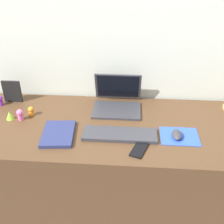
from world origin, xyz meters
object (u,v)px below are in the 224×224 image
(picture_frame, at_px, (12,91))
(toy_figurine_pink, at_px, (20,114))
(toy_figurine_purple, at_px, (0,100))
(toy_figurine_orange, at_px, (31,111))
(laptop, at_px, (117,99))
(keyboard, at_px, (120,134))
(cell_phone, at_px, (139,150))
(toy_figurine_lime, at_px, (10,115))
(mouse, at_px, (177,135))
(notebook_pad, at_px, (58,134))

(picture_frame, xyz_separation_m, toy_figurine_pink, (0.13, -0.22, -0.04))
(toy_figurine_purple, relative_size, toy_figurine_orange, 1.17)
(laptop, height_order, keyboard, laptop)
(keyboard, bearing_deg, cell_phone, -48.11)
(keyboard, distance_m, toy_figurine_purple, 0.85)
(toy_figurine_lime, bearing_deg, mouse, -6.84)
(picture_frame, height_order, toy_figurine_lime, picture_frame)
(mouse, relative_size, toy_figurine_orange, 1.63)
(picture_frame, height_order, toy_figurine_orange, picture_frame)
(toy_figurine_orange, bearing_deg, toy_figurine_purple, 155.79)
(picture_frame, relative_size, toy_figurine_orange, 2.55)
(mouse, distance_m, toy_figurine_orange, 0.88)
(toy_figurine_orange, relative_size, toy_figurine_lime, 1.15)
(keyboard, bearing_deg, toy_figurine_orange, 162.31)
(cell_phone, height_order, toy_figurine_purple, toy_figurine_purple)
(toy_figurine_pink, distance_m, toy_figurine_purple, 0.26)
(toy_figurine_orange, xyz_separation_m, toy_figurine_lime, (-0.12, -0.05, -0.01))
(picture_frame, height_order, toy_figurine_pink, picture_frame)
(notebook_pad, distance_m, toy_figurine_lime, 0.36)
(keyboard, distance_m, mouse, 0.31)
(keyboard, bearing_deg, toy_figurine_purple, 160.26)
(toy_figurine_pink, bearing_deg, toy_figurine_purple, 139.96)
(picture_frame, distance_m, toy_figurine_purple, 0.10)
(toy_figurine_pink, bearing_deg, keyboard, -11.43)
(mouse, height_order, toy_figurine_purple, toy_figurine_purple)
(mouse, xyz_separation_m, toy_figurine_pink, (-0.92, 0.11, 0.02))
(laptop, distance_m, toy_figurine_purple, 0.77)
(notebook_pad, distance_m, picture_frame, 0.54)
(cell_phone, distance_m, toy_figurine_orange, 0.73)
(laptop, relative_size, toy_figurine_purple, 4.36)
(mouse, height_order, toy_figurine_pink, toy_figurine_pink)
(cell_phone, relative_size, picture_frame, 0.85)
(laptop, relative_size, keyboard, 0.73)
(cell_phone, relative_size, toy_figurine_purple, 1.86)
(laptop, distance_m, toy_figurine_orange, 0.54)
(mouse, bearing_deg, toy_figurine_lime, 173.16)
(mouse, distance_m, cell_phone, 0.24)
(notebook_pad, bearing_deg, toy_figurine_pink, 146.75)
(notebook_pad, height_order, toy_figurine_pink, toy_figurine_pink)
(keyboard, relative_size, toy_figurine_orange, 6.97)
(picture_frame, bearing_deg, toy_figurine_lime, -74.46)
(toy_figurine_purple, bearing_deg, toy_figurine_pink, -40.04)
(keyboard, distance_m, toy_figurine_orange, 0.58)
(toy_figurine_lime, bearing_deg, toy_figurine_purple, 128.49)
(toy_figurine_purple, distance_m, toy_figurine_lime, 0.21)
(toy_figurine_lime, bearing_deg, picture_frame, 105.54)
(toy_figurine_lime, bearing_deg, toy_figurine_pink, -2.87)
(mouse, bearing_deg, cell_phone, -148.54)
(picture_frame, relative_size, toy_figurine_pink, 2.14)
(laptop, bearing_deg, picture_frame, 178.53)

